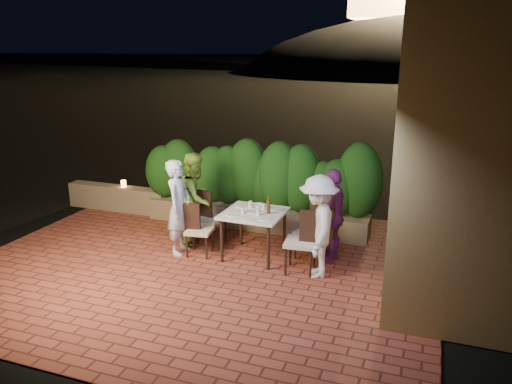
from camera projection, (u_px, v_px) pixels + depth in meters
The scene contains 31 objects.
ground at pixel (189, 277), 7.33m from camera, with size 400.00×400.00×0.00m, color black.
terrace_floor at pixel (204, 267), 7.79m from camera, with size 7.00×6.00×0.15m, color brown.
building_wall at pixel (467, 100), 7.25m from camera, with size 1.60×5.00×5.00m, color olive.
window_pane at pixel (406, 136), 7.19m from camera, with size 0.08×1.00×1.40m, color black.
window_frame at pixel (406, 136), 7.20m from camera, with size 0.06×1.15×1.55m, color black.
planter at pixel (255, 217), 9.28m from camera, with size 4.20×0.55×0.40m, color #77694C.
hedge at pixel (255, 178), 9.07m from camera, with size 4.00×0.70×1.10m, color #164111, non-canonical shape.
parapet at pixel (118, 198), 10.24m from camera, with size 2.20×0.30×0.50m, color #77694C.
hill at pixel (427, 107), 61.94m from camera, with size 52.00×40.00×22.00m, color black.
dining_table at pixel (254, 234), 7.92m from camera, with size 0.93×0.93×0.75m, color white, non-canonical shape.
plate_nw at pixel (233, 215), 7.68m from camera, with size 0.20×0.20×0.01m, color white.
plate_sw at pixel (244, 206), 8.08m from camera, with size 0.24×0.24×0.01m, color white.
plate_ne at pixel (264, 218), 7.52m from camera, with size 0.24×0.24×0.01m, color white.
plate_se at pixel (278, 209), 7.92m from camera, with size 0.20×0.20×0.01m, color white.
plate_centre at pixel (253, 212), 7.80m from camera, with size 0.22×0.22×0.01m, color white.
plate_front at pixel (249, 219), 7.47m from camera, with size 0.23×0.23×0.01m, color white.
glass_nw at pixel (243, 210), 7.73m from camera, with size 0.06×0.06×0.10m, color silver.
glass_sw at pixel (250, 204), 8.00m from camera, with size 0.07×0.07×0.11m, color silver.
glass_ne at pixel (258, 212), 7.65m from camera, with size 0.06×0.06×0.10m, color silver.
glass_se at pixel (264, 206), 7.92m from camera, with size 0.06×0.06×0.10m, color silver.
beer_bottle at pixel (268, 205), 7.71m from camera, with size 0.05×0.05×0.28m, color #4E300D, non-canonical shape.
bowl at pixel (258, 205), 8.07m from camera, with size 0.18×0.18×0.04m, color white.
chair_left_front at pixel (199, 230), 7.97m from camera, with size 0.40×0.40×0.86m, color black, non-canonical shape.
chair_left_back at pixel (211, 218), 8.44m from camera, with size 0.42×0.42×0.91m, color black, non-canonical shape.
chair_right_front at pixel (301, 241), 7.35m from camera, with size 0.45×0.45×0.97m, color black, non-canonical shape.
chair_right_back at pixel (311, 231), 7.83m from camera, with size 0.42×0.42×0.92m, color black, non-canonical shape.
diner_blue at pixel (179, 207), 7.97m from camera, with size 0.56×0.37×1.55m, color #C5D9FD.
diner_green at pixel (196, 198), 8.45m from camera, with size 0.76×0.59×1.56m, color #87B839.
diner_white at pixel (318, 227), 7.15m from camera, with size 0.98×0.56×1.51m, color silver.
diner_purple at pixel (333, 216), 7.67m from camera, with size 0.87×0.36×1.48m, color #7C297D.
parapet_lamp at pixel (124, 184), 10.10m from camera, with size 0.10×0.10×0.14m, color orange.
Camera 1 is at (3.20, -5.94, 3.24)m, focal length 35.00 mm.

